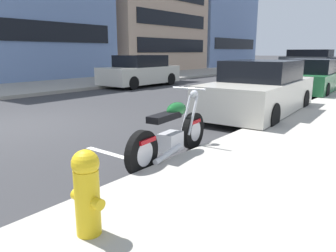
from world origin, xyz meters
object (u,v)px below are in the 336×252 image
(parked_car_mid_block, at_px, (260,91))
(crossing_truck, at_px, (309,59))
(fire_hydrant, at_px, (87,190))
(car_opposite_curb, at_px, (140,72))
(parked_motorcycle, at_px, (172,134))
(parked_car_behind_motorcycle, at_px, (310,78))

(parked_car_mid_block, relative_size, crossing_truck, 0.81)
(fire_hydrant, bearing_deg, crossing_truck, 12.35)
(parked_car_mid_block, relative_size, car_opposite_curb, 1.08)
(parked_motorcycle, distance_m, parked_car_behind_motorcycle, 10.26)
(parked_car_mid_block, bearing_deg, crossing_truck, 9.20)
(fire_hydrant, bearing_deg, parked_car_mid_block, 10.89)
(parked_motorcycle, height_order, car_opposite_curb, car_opposite_curb)
(crossing_truck, xyz_separation_m, car_opposite_curb, (-22.83, 1.91, -0.26))
(parked_car_mid_block, xyz_separation_m, car_opposite_curb, (3.66, 7.89, 0.04))
(parked_motorcycle, relative_size, car_opposite_curb, 0.51)
(parked_motorcycle, height_order, crossing_truck, crossing_truck)
(parked_car_behind_motorcycle, relative_size, car_opposite_curb, 1.05)
(car_opposite_curb, distance_m, fire_hydrant, 13.94)
(parked_motorcycle, relative_size, fire_hydrant, 2.83)
(car_opposite_curb, bearing_deg, parked_motorcycle, 45.13)
(parked_car_behind_motorcycle, relative_size, fire_hydrant, 5.81)
(crossing_truck, relative_size, fire_hydrant, 7.29)
(crossing_truck, distance_m, fire_hydrant, 34.09)
(parked_car_mid_block, height_order, fire_hydrant, parked_car_mid_block)
(parked_car_behind_motorcycle, relative_size, crossing_truck, 0.80)
(parked_car_behind_motorcycle, xyz_separation_m, fire_hydrant, (-12.60, -1.56, -0.11))
(car_opposite_curb, xyz_separation_m, fire_hydrant, (-10.47, -9.20, -0.18))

